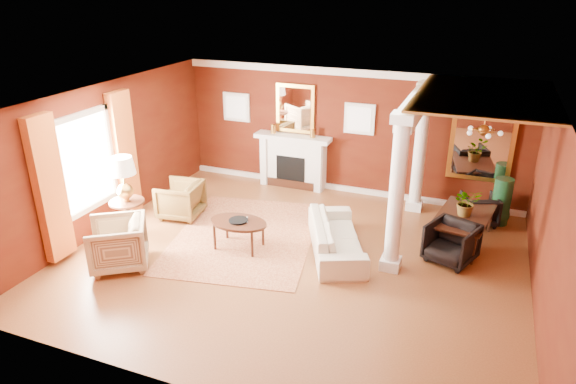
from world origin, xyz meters
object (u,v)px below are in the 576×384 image
at_px(armchair_stripe, 117,242).
at_px(side_table, 124,183).
at_px(coffee_table, 239,224).
at_px(sofa, 336,231).
at_px(armchair_leopard, 180,198).
at_px(dining_table, 465,221).

relative_size(armchair_stripe, side_table, 0.58).
bearing_deg(side_table, armchair_stripe, -61.78).
xyz_separation_m(coffee_table, side_table, (-2.20, -0.39, 0.63)).
bearing_deg(side_table, sofa, 12.98).
bearing_deg(armchair_leopard, sofa, 78.47).
height_order(sofa, armchair_stripe, armchair_stripe).
distance_m(armchair_leopard, dining_table, 5.78).
relative_size(sofa, armchair_leopard, 2.53).
height_order(armchair_leopard, armchair_stripe, armchair_stripe).
xyz_separation_m(armchair_leopard, dining_table, (5.70, 0.97, 0.03)).
height_order(sofa, armchair_leopard, armchair_leopard).
bearing_deg(sofa, armchair_leopard, 61.62).
bearing_deg(dining_table, side_table, 118.64).
xyz_separation_m(armchair_stripe, dining_table, (5.59, 3.14, -0.02)).
xyz_separation_m(armchair_leopard, side_table, (-0.42, -1.18, 0.71)).
distance_m(sofa, coffee_table, 1.83).
bearing_deg(armchair_stripe, dining_table, 85.06).
relative_size(armchair_leopard, side_table, 0.52).
bearing_deg(armchair_leopard, dining_table, 92.48).
bearing_deg(armchair_leopard, armchair_stripe, -4.33).
distance_m(sofa, armchair_stripe, 3.91).
bearing_deg(dining_table, sofa, 128.97).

